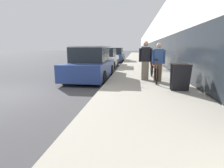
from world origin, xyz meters
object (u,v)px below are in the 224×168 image
Objects in this scene: bike_rack_hoop at (161,62)px; parked_sedan_far at (115,55)px; person_bystander at (145,61)px; cruiser_bike_middle at (151,61)px; parked_sedan_curbside at (91,65)px; vintage_roadster_curbside at (106,59)px; tandem_bicycle at (154,71)px; person_rider at (158,62)px; sandwich_board_sign at (180,77)px; cruiser_bike_nearest at (154,63)px.

bike_rack_hoop is 0.18× the size of parked_sedan_far.
person_bystander is 6.99m from cruiser_bike_middle.
parked_sedan_curbside is 0.93× the size of vintage_roadster_curbside.
bike_rack_hoop is at bearing 77.38° from tandem_bicycle.
cruiser_bike_middle is at bearing -58.31° from parked_sedan_far.
parked_sedan_curbside is at bearing 165.88° from tandem_bicycle.
cruiser_bike_middle is (-0.30, 3.26, -0.14)m from bike_rack_hoop.
parked_sedan_far is (-3.23, 13.10, -0.24)m from person_rider.
bike_rack_hoop is 0.94× the size of sandwich_board_sign.
sandwich_board_sign is (0.65, -1.90, 0.04)m from tandem_bicycle.
parked_sedan_far is at bearing 113.26° from bike_rack_hoop.
bike_rack_hoop is at bearing -33.69° from vintage_roadster_curbside.
vintage_roadster_curbside is 6.44m from parked_sedan_far.
vintage_roadster_curbside reaches higher than tandem_bicycle.
parked_sedan_curbside is at bearing 160.90° from person_rider.
parked_sedan_far is (0.10, 6.44, 0.03)m from vintage_roadster_curbside.
person_rider is at bearing -32.39° from person_bystander.
sandwich_board_sign is (0.13, -8.81, 0.08)m from cruiser_bike_middle.
parked_sedan_far is (-3.61, 5.86, 0.19)m from cruiser_bike_middle.
person_rider is 7.45m from vintage_roadster_curbside.
person_bystander is 3.86m from bike_rack_hoop.
tandem_bicycle is 1.58× the size of person_bystander.
tandem_bicycle is 3.13m from parked_sedan_curbside.
person_bystander reaches higher than sandwich_board_sign.
person_rider reaches higher than bike_rack_hoop.
parked_sedan_curbside is at bearing -143.17° from bike_rack_hoop.
parked_sedan_curbside reaches higher than sandwich_board_sign.
cruiser_bike_middle is (0.51, 6.91, -0.04)m from tandem_bicycle.
cruiser_bike_middle is at bearing 85.74° from tandem_bicycle.
parked_sedan_far is at bearing 104.33° from sandwich_board_sign.
person_bystander reaches higher than parked_sedan_curbside.
person_rider is 1.78× the size of sandwich_board_sign.
parked_sedan_far is (-3.92, 9.11, 0.05)m from bike_rack_hoop.
parked_sedan_far is at bearing 103.85° from person_rider.
bike_rack_hoop is 0.20× the size of parked_sedan_curbside.
cruiser_bike_nearest reaches higher than bike_rack_hoop.
sandwich_board_sign is 15.14m from parked_sedan_far.
cruiser_bike_nearest is 0.45× the size of parked_sedan_curbside.
vintage_roadster_curbside is (-2.81, 6.33, -0.31)m from person_bystander.
person_rider is 4.84m from cruiser_bike_nearest.
cruiser_bike_middle is 7.10m from parked_sedan_curbside.
tandem_bicycle is 2.01m from sandwich_board_sign.
person_bystander is 0.89× the size of cruiser_bike_nearest.
person_bystander is 2.78m from parked_sedan_curbside.
parked_sedan_far reaches higher than bike_rack_hoop.
cruiser_bike_nearest reaches higher than tandem_bicycle.
parked_sedan_curbside is at bearing -133.52° from cruiser_bike_nearest.
tandem_bicycle is at bearing -63.18° from vintage_roadster_curbside.
tandem_bicycle is at bearing -96.21° from cruiser_bike_nearest.
bike_rack_hoop is at bearing -68.19° from cruiser_bike_nearest.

